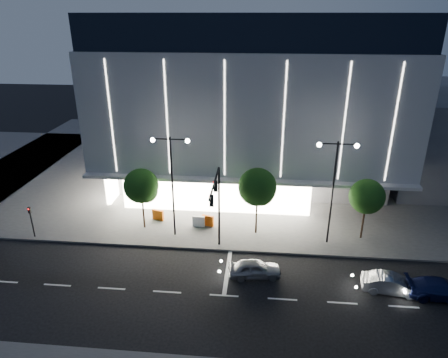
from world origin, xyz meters
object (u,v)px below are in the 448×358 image
tree_right (367,198)px  car_lead (255,269)px  tree_mid (258,189)px  ped_signal_far (31,219)px  barrier_d (199,221)px  tree_left (142,188)px  car_third (441,289)px  street_lamp_west (172,173)px  car_second (392,284)px  street_lamp_east (334,178)px  traffic_mast (217,199)px  barrier_c (208,221)px  barrier_a (158,215)px

tree_right → car_lead: tree_right is taller
tree_mid → car_lead: size_ratio=1.58×
ped_signal_far → barrier_d: ped_signal_far is taller
tree_left → car_third: 24.03m
street_lamp_west → car_second: 18.36m
tree_right → car_lead: size_ratio=1.42×
street_lamp_east → tree_right: bearing=18.6°
traffic_mast → car_lead: 5.85m
tree_mid → barrier_d: 6.40m
car_lead → barrier_c: 8.20m
ped_signal_far → car_third: size_ratio=0.65×
street_lamp_west → barrier_d: size_ratio=8.18×
tree_right → barrier_c: bearing=176.6°
traffic_mast → car_second: size_ratio=1.76×
tree_mid → tree_right: bearing=-0.0°
car_third → barrier_d: size_ratio=4.18×
traffic_mast → barrier_c: (-1.35, 4.49, -4.38)m
car_lead → car_third: (12.67, -1.11, 0.01)m
car_third → barrier_a: bearing=69.5°
car_third → tree_right: bearing=28.1°
tree_left → tree_mid: size_ratio=0.93×
street_lamp_east → barrier_c: 11.78m
street_lamp_east → car_lead: street_lamp_east is taller
traffic_mast → car_second: bearing=-14.9°
traffic_mast → tree_right: traffic_mast is taller
car_third → barrier_c: (-17.05, 8.05, -0.02)m
barrier_c → car_second: bearing=-11.8°
tree_mid → car_second: 12.37m
tree_left → barrier_c: (5.62, 0.80, -3.38)m
ped_signal_far → car_second: bearing=-8.9°
tree_left → car_third: tree_left is taller
barrier_d → tree_mid: bearing=-3.8°
tree_right → barrier_d: size_ratio=5.01×
ped_signal_far → tree_left: 9.61m
ped_signal_far → tree_right: size_ratio=0.54×
street_lamp_east → tree_mid: (-5.97, 1.02, -1.62)m
street_lamp_west → car_third: bearing=-17.5°
tree_mid → tree_left: bearing=-180.0°
ped_signal_far → tree_mid: size_ratio=0.49×
street_lamp_east → ped_signal_far: bearing=-176.6°
street_lamp_west → tree_mid: bearing=8.3°
street_lamp_east → barrier_d: bearing=171.7°
ped_signal_far → car_third: bearing=-8.5°
car_lead → car_second: bearing=-102.9°
barrier_c → street_lamp_west: bearing=-127.8°
traffic_mast → barrier_a: bearing=140.0°
car_lead → barrier_d: 8.51m
ped_signal_far → car_second: size_ratio=0.75×
tree_right → tree_mid: bearing=180.0°
street_lamp_west → barrier_a: (-2.11, 2.48, -5.31)m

